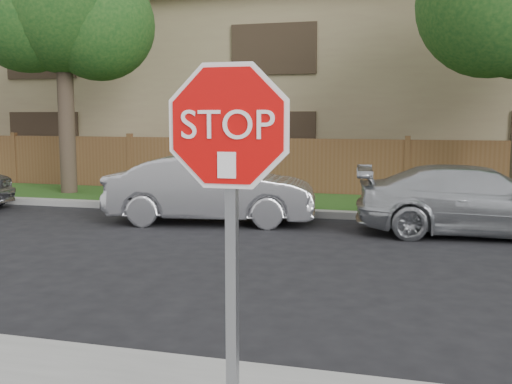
% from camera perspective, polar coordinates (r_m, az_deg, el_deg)
% --- Properties ---
extents(far_curb, '(70.00, 0.30, 0.15)m').
position_cam_1_polar(far_curb, '(13.07, 13.73, -2.37)').
color(far_curb, gray).
rests_on(far_curb, ground).
extents(grass_strip, '(70.00, 3.00, 0.12)m').
position_cam_1_polar(grass_strip, '(14.70, 13.93, -1.38)').
color(grass_strip, '#1E4714').
rests_on(grass_strip, ground).
extents(fence, '(70.00, 0.12, 1.60)m').
position_cam_1_polar(fence, '(16.20, 14.17, 2.03)').
color(fence, brown).
rests_on(fence, ground).
extents(apartment_building, '(35.20, 9.20, 7.20)m').
position_cam_1_polar(apartment_building, '(21.78, 14.75, 10.47)').
color(apartment_building, '#917C5A').
rests_on(apartment_building, ground).
extents(tree_left, '(4.80, 3.90, 7.78)m').
position_cam_1_polar(tree_left, '(17.34, -18.20, 16.89)').
color(tree_left, '#382B21').
rests_on(tree_left, ground).
extents(stop_sign, '(1.01, 0.13, 2.55)m').
position_cam_1_polar(stop_sign, '(3.45, -2.57, 0.97)').
color(stop_sign, gray).
rests_on(stop_sign, sidewalk_near).
extents(sedan_left, '(4.46, 2.15, 1.41)m').
position_cam_1_polar(sedan_left, '(12.44, -4.24, 0.27)').
color(sedan_left, '#B2B2B7').
rests_on(sedan_left, ground).
extents(sedan_right, '(4.61, 2.22, 1.30)m').
position_cam_1_polar(sedan_right, '(11.84, 20.35, -0.79)').
color(sedan_right, '#B3B7BB').
rests_on(sedan_right, ground).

